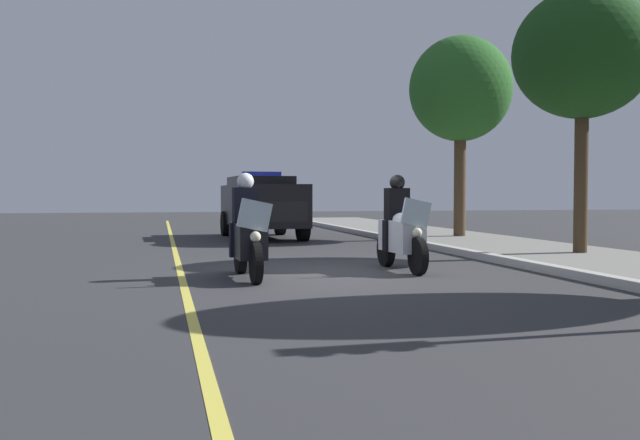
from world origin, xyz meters
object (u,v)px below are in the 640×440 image
at_px(police_motorcycle_lead_right, 401,232).
at_px(tree_mid_block, 583,55).
at_px(tree_far_back, 461,90).
at_px(police_suv, 262,204).
at_px(police_motorcycle_lead_left, 247,235).

relative_size(police_motorcycle_lead_right, tree_mid_block, 0.38).
distance_m(police_motorcycle_lead_right, tree_far_back, 9.72).
bearing_deg(police_motorcycle_lead_right, police_suv, -173.18).
distance_m(police_motorcycle_lead_right, police_suv, 9.57).
bearing_deg(police_motorcycle_lead_left, police_motorcycle_lead_right, 100.73).
bearing_deg(tree_far_back, police_motorcycle_lead_right, -30.90).
xyz_separation_m(police_suv, tree_mid_block, (7.87, 5.82, 3.29)).
bearing_deg(police_motorcycle_lead_right, tree_far_back, 149.10).
bearing_deg(police_suv, police_motorcycle_lead_right, 6.82).
relative_size(police_suv, tree_mid_block, 0.88).
bearing_deg(tree_mid_block, police_motorcycle_lead_left, -73.93).
height_order(police_motorcycle_lead_right, tree_far_back, tree_far_back).
distance_m(police_motorcycle_lead_right, tree_mid_block, 6.16).
bearing_deg(police_motorcycle_lead_left, police_suv, 170.47).
xyz_separation_m(police_motorcycle_lead_right, tree_far_back, (-7.69, 4.60, 3.78)).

